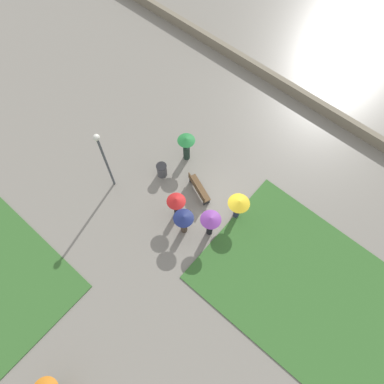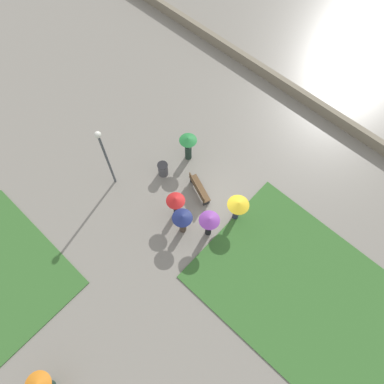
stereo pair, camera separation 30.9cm
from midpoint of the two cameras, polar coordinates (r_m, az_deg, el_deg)
ground_plane at (r=20.01m, az=2.91°, el=-1.38°), size 90.00×90.00×0.00m
lawn_patch_near at (r=19.20m, az=16.50°, el=-13.80°), size 9.77×7.16×0.06m
parapet_wall at (r=24.36m, az=16.74°, el=13.49°), size 45.00×0.35×0.74m
park_bench at (r=19.80m, az=0.53°, el=0.56°), size 1.79×1.03×0.90m
lamp_post at (r=18.50m, az=-13.82°, el=5.47°), size 0.32×0.32×4.50m
trash_bin at (r=20.44m, az=-5.04°, el=3.33°), size 0.58×0.58×0.89m
crowd_person_yellow at (r=18.51m, az=6.62°, el=-1.93°), size 1.09×1.09×1.78m
crowd_person_purple at (r=18.06m, az=2.33°, el=-4.64°), size 1.02×1.02×1.87m
crowd_person_green at (r=20.29m, az=-1.30°, el=7.12°), size 0.95×0.95×1.88m
crowd_person_navy at (r=18.21m, az=-1.76°, el=-4.41°), size 1.01×1.01×1.75m
crowd_person_red at (r=18.48m, az=-2.88°, el=-1.71°), size 0.95×0.95×1.82m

